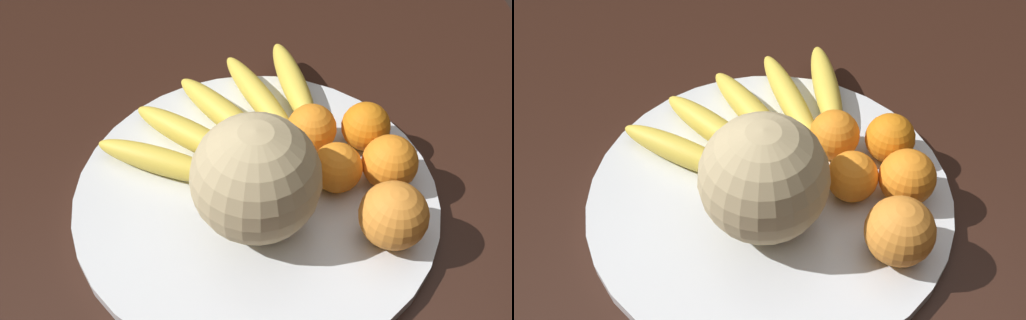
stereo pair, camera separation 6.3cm
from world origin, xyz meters
The scene contains 10 objects.
kitchen_table centered at (0.00, 0.00, 0.66)m, with size 1.41×0.88×0.76m.
fruit_bowl centered at (-0.07, -0.01, 0.77)m, with size 0.41×0.41×0.02m.
melon centered at (-0.11, -0.01, 0.85)m, with size 0.13×0.13×0.13m.
banana_bunch centered at (0.04, 0.02, 0.80)m, with size 0.26×0.27×0.03m.
orange_front_left centered at (-0.14, -0.14, 0.82)m, with size 0.07×0.07×0.07m.
orange_front_right centered at (-0.06, -0.10, 0.81)m, with size 0.06×0.06×0.06m.
orange_mid_center centered at (0.00, -0.14, 0.81)m, with size 0.06×0.06×0.06m.
orange_back_left centered at (-0.06, -0.16, 0.81)m, with size 0.06×0.06×0.06m.
orange_back_right centered at (0.00, -0.08, 0.81)m, with size 0.06×0.06×0.06m.
produce_tag centered at (-0.05, -0.06, 0.78)m, with size 0.09×0.09×0.00m.
Camera 2 is at (-0.50, -0.04, 1.29)m, focal length 42.00 mm.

